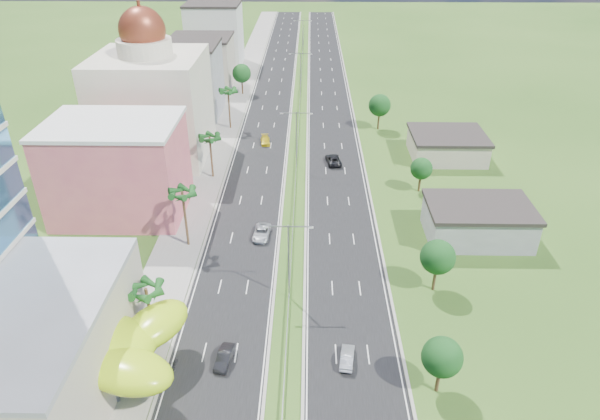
{
  "coord_description": "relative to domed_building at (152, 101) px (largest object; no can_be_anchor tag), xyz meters",
  "views": [
    {
      "loc": [
        2.4,
        -44.45,
        44.41
      ],
      "look_at": [
        1.22,
        20.62,
        7.0
      ],
      "focal_mm": 32.0,
      "sensor_mm": 36.0,
      "label": 1
    }
  ],
  "objects": [
    {
      "name": "road_right",
      "position": [
        35.5,
        35.0,
        -11.33
      ],
      "size": [
        11.0,
        260.0,
        0.04
      ],
      "primitive_type": "cube",
      "color": "black",
      "rests_on": "ground"
    },
    {
      "name": "domed_building",
      "position": [
        0.0,
        0.0,
        0.0
      ],
      "size": [
        20.0,
        20.0,
        28.7
      ],
      "color": "beige",
      "rests_on": "ground"
    },
    {
      "name": "streetlight_median_d",
      "position": [
        28.0,
        40.0,
        -4.61
      ],
      "size": [
        6.04,
        0.25,
        11.0
      ],
      "color": "gray",
      "rests_on": "ground"
    },
    {
      "name": "palm_tree_b",
      "position": [
        12.5,
        -53.0,
        -4.29
      ],
      "size": [
        3.6,
        3.6,
        8.1
      ],
      "color": "#47301C",
      "rests_on": "ground"
    },
    {
      "name": "streetlight_median_c",
      "position": [
        28.0,
        -5.0,
        -4.61
      ],
      "size": [
        6.04,
        0.25,
        11.0
      ],
      "color": "gray",
      "rests_on": "ground"
    },
    {
      "name": "midrise_beige",
      "position": [
        1.0,
        47.0,
        -4.85
      ],
      "size": [
        16.0,
        15.0,
        13.0
      ],
      "primitive_type": "cube",
      "color": "#B6A996",
      "rests_on": "ground"
    },
    {
      "name": "palm_tree_c",
      "position": [
        12.5,
        -33.0,
        -2.85
      ],
      "size": [
        3.6,
        3.6,
        9.6
      ],
      "color": "#47301C",
      "rests_on": "ground"
    },
    {
      "name": "midrise_grey",
      "position": [
        1.0,
        25.0,
        -3.35
      ],
      "size": [
        16.0,
        15.0,
        16.0
      ],
      "primitive_type": "cube",
      "color": "gray",
      "rests_on": "ground"
    },
    {
      "name": "leafy_tree_ra",
      "position": [
        44.0,
        -60.0,
        -6.58
      ],
      "size": [
        4.2,
        4.2,
        6.9
      ],
      "color": "#47301C",
      "rests_on": "ground"
    },
    {
      "name": "shed_far",
      "position": [
        58.0,
        -0.0,
        -9.15
      ],
      "size": [
        14.0,
        12.0,
        4.4
      ],
      "primitive_type": "cube",
      "color": "#B6A996",
      "rests_on": "ground"
    },
    {
      "name": "car_dark_far_right",
      "position": [
        35.22,
        -3.63,
        -10.54
      ],
      "size": [
        3.32,
        5.88,
        1.55
      ],
      "primitive_type": "imported",
      "rotation": [
        0.0,
        0.0,
        3.28
      ],
      "color": "black",
      "rests_on": "road_right"
    },
    {
      "name": "midrise_white",
      "position": [
        1.0,
        70.0,
        -2.35
      ],
      "size": [
        16.0,
        15.0,
        18.0
      ],
      "primitive_type": "cube",
      "color": "silver",
      "rests_on": "ground"
    },
    {
      "name": "pink_shophouse",
      "position": [
        0.0,
        -23.0,
        -3.85
      ],
      "size": [
        20.0,
        15.0,
        15.0
      ],
      "primitive_type": "cube",
      "color": "#CA5367",
      "rests_on": "ground"
    },
    {
      "name": "median_guardrail",
      "position": [
        28.0,
        16.99,
        -10.74
      ],
      "size": [
        0.1,
        216.06,
        0.76
      ],
      "color": "gray",
      "rests_on": "ground"
    },
    {
      "name": "shed_near",
      "position": [
        56.0,
        -30.0,
        -8.85
      ],
      "size": [
        15.0,
        10.0,
        5.0
      ],
      "primitive_type": "cube",
      "color": "gray",
      "rests_on": "ground"
    },
    {
      "name": "leafy_tree_rc",
      "position": [
        50.0,
        -15.0,
        -6.98
      ],
      "size": [
        3.85,
        3.85,
        6.33
      ],
      "color": "#47301C",
      "rests_on": "ground"
    },
    {
      "name": "car_dark_left",
      "position": [
        21.23,
        -56.43,
        -10.62
      ],
      "size": [
        2.03,
        4.35,
        1.38
      ],
      "primitive_type": "imported",
      "rotation": [
        0.0,
        0.0,
        -0.14
      ],
      "color": "black",
      "rests_on": "road_left"
    },
    {
      "name": "car_yellow_far_left",
      "position": [
        21.11,
        6.16,
        -10.65
      ],
      "size": [
        2.4,
        4.78,
        1.33
      ],
      "primitive_type": "imported",
      "rotation": [
        0.0,
        0.0,
        0.12
      ],
      "color": "gold",
      "rests_on": "road_left"
    },
    {
      "name": "ground",
      "position": [
        28.0,
        -55.0,
        -11.35
      ],
      "size": [
        500.0,
        500.0,
        0.0
      ],
      "primitive_type": "plane",
      "color": "#2D5119",
      "rests_on": "ground"
    },
    {
      "name": "lime_canopy",
      "position": [
        8.0,
        -59.0,
        -6.36
      ],
      "size": [
        18.0,
        15.0,
        7.4
      ],
      "color": "#AED915",
      "rests_on": "ground"
    },
    {
      "name": "leafy_tree_rb",
      "position": [
        47.0,
        -43.0,
        -6.18
      ],
      "size": [
        4.55,
        4.55,
        7.47
      ],
      "color": "#47301C",
      "rests_on": "ground"
    },
    {
      "name": "leafy_tree_rd",
      "position": [
        46.0,
        15.0,
        -5.78
      ],
      "size": [
        4.9,
        4.9,
        8.05
      ],
      "color": "#47301C",
      "rests_on": "ground"
    },
    {
      "name": "palm_tree_d",
      "position": [
        12.5,
        -10.0,
        -3.81
      ],
      "size": [
        3.6,
        3.6,
        8.6
      ],
      "color": "#47301C",
      "rests_on": "ground"
    },
    {
      "name": "car_silver_right",
      "position": [
        34.85,
        -56.13,
        -10.64
      ],
      "size": [
        1.96,
        4.22,
        1.34
      ],
      "primitive_type": "imported",
      "rotation": [
        0.0,
        0.0,
        3.0
      ],
      "color": "#A7A9AF",
      "rests_on": "road_right"
    },
    {
      "name": "streetlight_median_b",
      "position": [
        28.0,
        -45.0,
        -4.61
      ],
      "size": [
        6.04,
        0.25,
        11.0
      ],
      "color": "gray",
      "rests_on": "ground"
    },
    {
      "name": "leafy_tree_lfar",
      "position": [
        12.5,
        40.0,
        -5.78
      ],
      "size": [
        4.9,
        4.9,
        8.05
      ],
      "color": "#47301C",
      "rests_on": "ground"
    },
    {
      "name": "road_left",
      "position": [
        20.5,
        35.0,
        -11.33
      ],
      "size": [
        11.0,
        260.0,
        0.04
      ],
      "primitive_type": "cube",
      "color": "black",
      "rests_on": "ground"
    },
    {
      "name": "streetlight_median_e",
      "position": [
        28.0,
        85.0,
        -4.61
      ],
      "size": [
        6.04,
        0.25,
        11.0
      ],
      "color": "gray",
      "rests_on": "ground"
    },
    {
      "name": "car_silver_mid_left",
      "position": [
        23.28,
        -30.57,
        -10.59
      ],
      "size": [
        2.76,
        5.34,
        1.44
      ],
      "primitive_type": "imported",
      "rotation": [
        0.0,
        0.0,
        -0.07
      ],
      "color": "#B0B4B8",
      "rests_on": "road_left"
    },
    {
      "name": "sidewalk_left",
      "position": [
        11.0,
        35.0,
        -11.29
      ],
      "size": [
        7.0,
        260.0,
        0.12
      ],
      "primitive_type": "cube",
      "color": "gray",
      "rests_on": "ground"
    },
    {
      "name": "motorcycle",
      "position": [
        15.91,
        -57.25,
        -10.76
      ],
      "size": [
        0.53,
        1.74,
        1.11
      ],
      "primitive_type": "imported",
      "rotation": [
        0.0,
        0.0,
        -0.0
      ],
      "color": "black",
      "rests_on": "road_left"
    },
    {
      "name": "palm_tree_e",
      "position": [
        12.5,
        15.0,
        -3.05
      ],
      "size": [
        3.6,
        3.6,
        9.4
      ],
      "color": "#47301C",
      "rests_on": "ground"
    }
  ]
}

